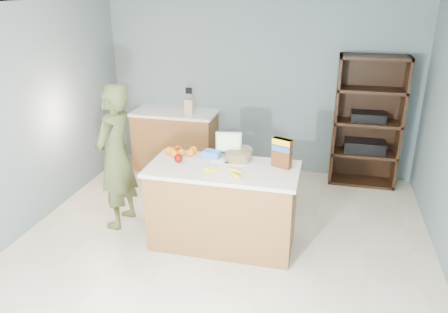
% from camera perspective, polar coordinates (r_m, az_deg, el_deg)
% --- Properties ---
extents(floor, '(4.50, 5.00, 0.02)m').
position_cam_1_polar(floor, '(4.67, -1.03, -13.05)').
color(floor, beige).
rests_on(floor, ground).
extents(walls, '(4.52, 5.02, 2.51)m').
position_cam_1_polar(walls, '(3.98, -1.19, 6.95)').
color(walls, slate).
rests_on(walls, ground).
extents(counter_peninsula, '(1.56, 0.76, 0.90)m').
position_cam_1_polar(counter_peninsula, '(4.71, -0.14, -6.86)').
color(counter_peninsula, brown).
rests_on(counter_peninsula, ground).
extents(back_cabinet, '(1.24, 0.62, 0.90)m').
position_cam_1_polar(back_cabinet, '(6.68, -6.31, 2.17)').
color(back_cabinet, brown).
rests_on(back_cabinet, ground).
extents(shelving_unit, '(0.90, 0.40, 1.80)m').
position_cam_1_polar(shelving_unit, '(6.35, 18.15, 4.10)').
color(shelving_unit, black).
rests_on(shelving_unit, ground).
extents(person, '(0.44, 0.64, 1.68)m').
position_cam_1_polar(person, '(5.07, -13.95, -0.09)').
color(person, '#454D29').
rests_on(person, ground).
extents(knife_block, '(0.12, 0.10, 0.31)m').
position_cam_1_polar(knife_block, '(6.36, -4.57, 6.58)').
color(knife_block, tan).
rests_on(knife_block, back_cabinet).
extents(envelopes, '(0.39, 0.19, 0.00)m').
position_cam_1_polar(envelopes, '(4.61, 0.48, -0.79)').
color(envelopes, white).
rests_on(envelopes, counter_peninsula).
extents(bananas, '(0.45, 0.25, 0.04)m').
position_cam_1_polar(bananas, '(4.35, -0.15, -1.97)').
color(bananas, yellow).
rests_on(bananas, counter_peninsula).
extents(apples, '(0.16, 0.29, 0.09)m').
position_cam_1_polar(apples, '(4.72, -5.99, 0.21)').
color(apples, '#810504').
rests_on(apples, counter_peninsula).
extents(oranges, '(0.34, 0.23, 0.08)m').
position_cam_1_polar(oranges, '(4.82, -5.78, 0.65)').
color(oranges, orange).
rests_on(oranges, counter_peninsula).
extents(blue_carton, '(0.20, 0.15, 0.08)m').
position_cam_1_polar(blue_carton, '(4.73, -1.60, 0.31)').
color(blue_carton, blue).
rests_on(blue_carton, counter_peninsula).
extents(salad_bowl, '(0.30, 0.30, 0.13)m').
position_cam_1_polar(salad_bowl, '(4.66, 1.91, 0.21)').
color(salad_bowl, '#267219').
rests_on(salad_bowl, counter_peninsula).
extents(tv, '(0.28, 0.12, 0.28)m').
position_cam_1_polar(tv, '(4.72, 0.62, 1.82)').
color(tv, silver).
rests_on(tv, counter_peninsula).
extents(cereal_box, '(0.22, 0.15, 0.31)m').
position_cam_1_polar(cereal_box, '(4.47, 7.59, 0.73)').
color(cereal_box, '#592B14').
rests_on(cereal_box, counter_peninsula).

